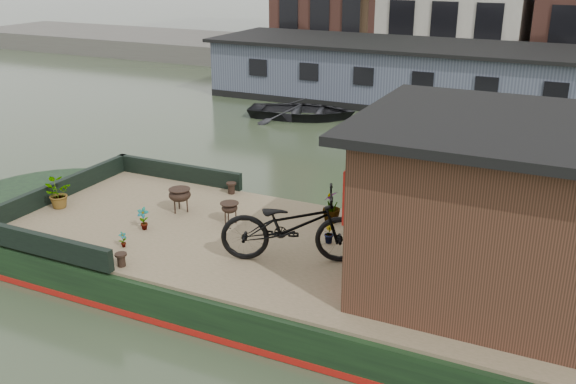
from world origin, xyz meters
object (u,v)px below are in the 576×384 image
at_px(bicycle, 292,226).
at_px(potted_plant_a, 143,219).
at_px(brazier_rear, 180,200).
at_px(brazier_front, 230,213).
at_px(dinghy, 302,107).
at_px(cabin, 506,208).

relative_size(bicycle, potted_plant_a, 5.48).
bearing_deg(brazier_rear, brazier_front, -2.70).
xyz_separation_m(brazier_front, dinghy, (-3.10, 9.84, -0.47)).
bearing_deg(cabin, dinghy, 126.71).
height_order(brazier_front, brazier_rear, brazier_rear).
height_order(bicycle, brazier_rear, bicycle).
bearing_deg(brazier_rear, cabin, -4.97).
height_order(potted_plant_a, brazier_rear, brazier_rear).
distance_m(potted_plant_a, dinghy, 10.91).
distance_m(cabin, brazier_front, 4.70).
xyz_separation_m(cabin, potted_plant_a, (-5.73, -0.45, -1.03)).
bearing_deg(brazier_front, potted_plant_a, -142.63).
height_order(potted_plant_a, dinghy, potted_plant_a).
bearing_deg(brazier_front, cabin, -5.50).
distance_m(cabin, bicycle, 3.07).
bearing_deg(cabin, potted_plant_a, -175.48).
distance_m(potted_plant_a, brazier_front, 1.47).
bearing_deg(bicycle, potted_plant_a, 68.18).
height_order(cabin, dinghy, cabin).
relative_size(brazier_front, brazier_rear, 0.84).
bearing_deg(potted_plant_a, bicycle, 1.20).
distance_m(bicycle, potted_plant_a, 2.79).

